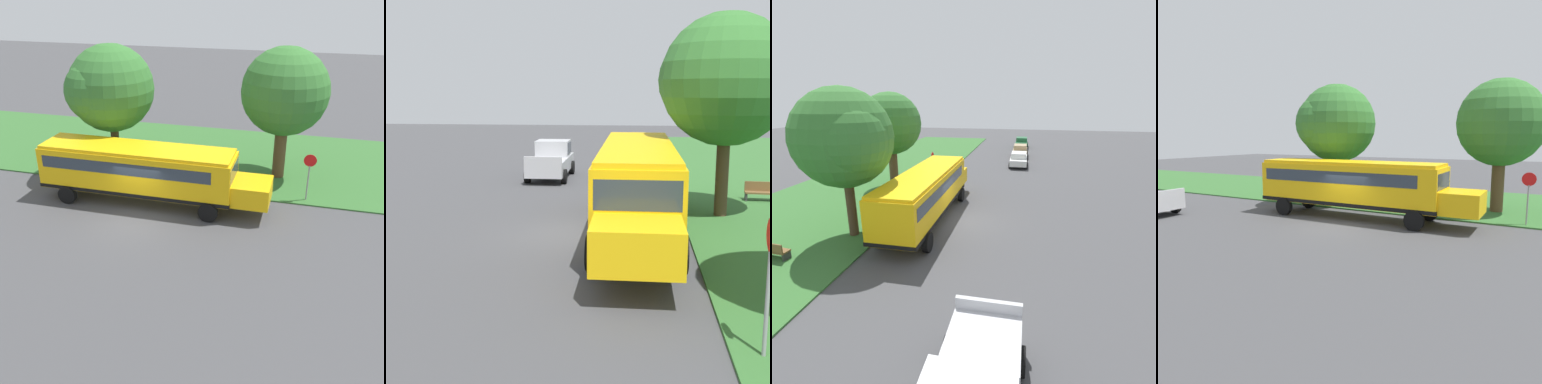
# 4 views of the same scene
# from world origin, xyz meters

# --- Properties ---
(ground_plane) EXTENTS (120.00, 120.00, 0.00)m
(ground_plane) POSITION_xyz_m (0.00, 0.00, 0.00)
(ground_plane) COLOR #424244
(grass_verge) EXTENTS (12.00, 80.00, 0.08)m
(grass_verge) POSITION_xyz_m (-10.00, 0.00, 0.04)
(grass_verge) COLOR #33662D
(grass_verge) RESTS_ON ground
(school_bus) EXTENTS (2.85, 12.42, 3.16)m
(school_bus) POSITION_xyz_m (-2.21, -0.18, 1.92)
(school_bus) COLOR yellow
(school_bus) RESTS_ON ground
(car_white_nearest) EXTENTS (2.02, 4.40, 1.56)m
(car_white_nearest) POSITION_xyz_m (2.80, 16.88, 0.88)
(car_white_nearest) COLOR silver
(car_white_nearest) RESTS_ON ground
(car_tan_middle) EXTENTS (2.02, 4.40, 1.56)m
(car_tan_middle) POSITION_xyz_m (2.80, 22.72, 0.88)
(car_tan_middle) COLOR tan
(car_tan_middle) RESTS_ON ground
(car_green_furthest) EXTENTS (2.02, 4.40, 1.56)m
(car_green_furthest) POSITION_xyz_m (2.80, 30.61, 0.88)
(car_green_furthest) COLOR #236038
(car_green_furthest) RESTS_ON ground
(oak_tree_beside_bus) EXTENTS (5.09, 5.06, 7.90)m
(oak_tree_beside_bus) POSITION_xyz_m (-5.32, -3.37, 5.35)
(oak_tree_beside_bus) COLOR #4C3826
(oak_tree_beside_bus) RESTS_ON ground
(oak_tree_roadside_mid) EXTENTS (5.06, 5.06, 7.84)m
(oak_tree_roadside_mid) POSITION_xyz_m (-7.45, 6.48, 5.28)
(oak_tree_roadside_mid) COLOR brown
(oak_tree_roadside_mid) RESTS_ON ground
(stop_sign) EXTENTS (0.08, 0.68, 2.74)m
(stop_sign) POSITION_xyz_m (-4.60, 8.45, 1.74)
(stop_sign) COLOR gray
(stop_sign) RESTS_ON ground
(park_bench) EXTENTS (1.63, 0.62, 0.92)m
(park_bench) POSITION_xyz_m (-7.87, -6.34, 0.47)
(park_bench) COLOR brown
(park_bench) RESTS_ON ground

